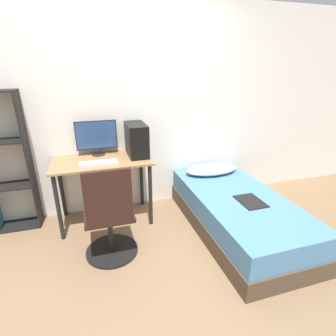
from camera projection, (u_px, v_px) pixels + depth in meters
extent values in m
plane|color=#846647|center=(160.00, 274.00, 2.37)|extent=(14.00, 14.00, 0.00)
cube|color=silver|center=(128.00, 111.00, 3.16)|extent=(8.00, 0.05, 2.50)
cube|color=#997047|center=(102.00, 161.00, 2.94)|extent=(1.09, 0.60, 0.02)
cylinder|color=black|center=(58.00, 208.00, 2.72)|extent=(0.04, 0.04, 0.75)
cylinder|color=black|center=(150.00, 195.00, 3.00)|extent=(0.04, 0.04, 0.75)
cylinder|color=black|center=(62.00, 188.00, 3.17)|extent=(0.04, 0.04, 0.75)
cylinder|color=black|center=(142.00, 179.00, 3.44)|extent=(0.04, 0.04, 0.75)
cube|color=black|center=(30.00, 162.00, 2.88)|extent=(0.02, 0.26, 1.54)
cube|color=black|center=(14.00, 226.00, 3.07)|extent=(0.58, 0.26, 0.02)
cube|color=black|center=(4.00, 187.00, 2.89)|extent=(0.58, 0.26, 0.02)
cylinder|color=black|center=(112.00, 250.00, 2.65)|extent=(0.52, 0.52, 0.03)
cylinder|color=black|center=(111.00, 232.00, 2.57)|extent=(0.05, 0.05, 0.41)
cube|color=black|center=(109.00, 212.00, 2.49)|extent=(0.45, 0.45, 0.04)
cube|color=black|center=(108.00, 197.00, 2.21)|extent=(0.40, 0.04, 0.49)
cube|color=#4C3D2D|center=(236.00, 221.00, 3.00)|extent=(0.93, 1.88, 0.19)
cube|color=teal|center=(238.00, 205.00, 2.92)|extent=(0.90, 1.84, 0.24)
ellipsoid|color=#B2B7C6|center=(212.00, 169.00, 3.46)|extent=(0.71, 0.36, 0.11)
cube|color=black|center=(250.00, 201.00, 2.74)|extent=(0.24, 0.32, 0.01)
cylinder|color=black|center=(98.00, 154.00, 3.10)|extent=(0.16, 0.16, 0.01)
cylinder|color=black|center=(98.00, 151.00, 3.09)|extent=(0.04, 0.04, 0.07)
cube|color=black|center=(96.00, 135.00, 3.02)|extent=(0.47, 0.01, 0.33)
cube|color=navy|center=(96.00, 135.00, 3.02)|extent=(0.44, 0.01, 0.31)
cube|color=silver|center=(99.00, 163.00, 2.82)|extent=(0.40, 0.14, 0.02)
cube|color=black|center=(136.00, 140.00, 3.04)|extent=(0.21, 0.43, 0.37)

